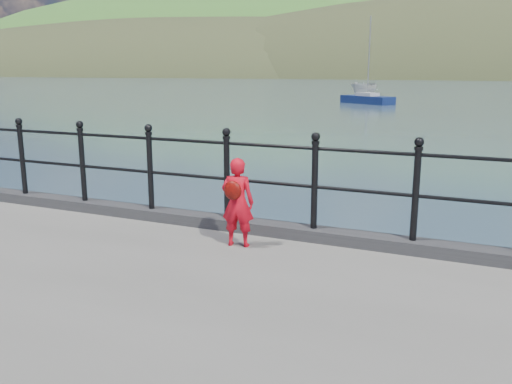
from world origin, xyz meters
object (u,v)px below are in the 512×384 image
at_px(launch_white, 364,90).
at_px(sailboat_port, 367,100).
at_px(child, 237,202).
at_px(railing, 269,171).

relative_size(launch_white, sailboat_port, 0.58).
bearing_deg(child, launch_white, -88.60).
height_order(child, sailboat_port, sailboat_port).
bearing_deg(launch_white, sailboat_port, -61.53).
distance_m(child, launch_white, 52.52).
bearing_deg(launch_white, railing, -64.98).
distance_m(child, sailboat_port, 44.48).
xyz_separation_m(child, launch_white, (-10.13, 51.53, -0.67)).
distance_m(railing, child, 0.68).
xyz_separation_m(railing, sailboat_port, (-8.22, 43.13, -1.48)).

